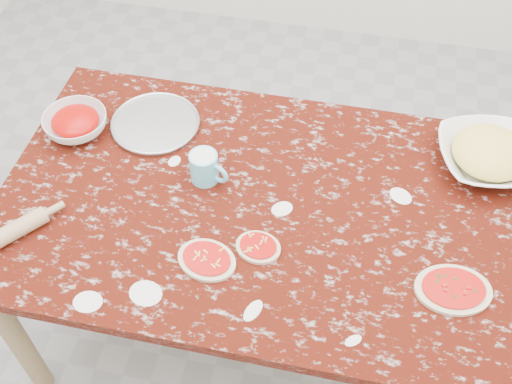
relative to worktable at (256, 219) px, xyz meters
The scene contains 10 objects.
ground 0.67m from the worktable, ahead, with size 4.00×4.00×0.00m, color gray.
worktable is the anchor object (origin of this frame).
pizza_tray 0.49m from the worktable, 147.46° to the left, with size 0.30×0.30×0.01m, color #B2B2B7.
sauce_bowl 0.69m from the worktable, 164.78° to the left, with size 0.21×0.21×0.07m, color white.
cheese_bowl 0.77m from the worktable, 23.89° to the left, with size 0.32×0.32×0.08m, color white.
flour_mug 0.23m from the worktable, 160.53° to the left, with size 0.13×0.09×0.10m.
pizza_left 0.27m from the worktable, 110.79° to the right, with size 0.20×0.17×0.02m.
pizza_mid 0.20m from the worktable, 75.78° to the right, with size 0.15×0.13×0.02m.
pizza_right 0.63m from the worktable, 17.95° to the right, with size 0.24×0.19×0.02m.
rolling_pin 0.75m from the worktable, 156.49° to the right, with size 0.05×0.05×0.26m, color tan.
Camera 1 is at (0.25, -1.17, 2.23)m, focal length 43.36 mm.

